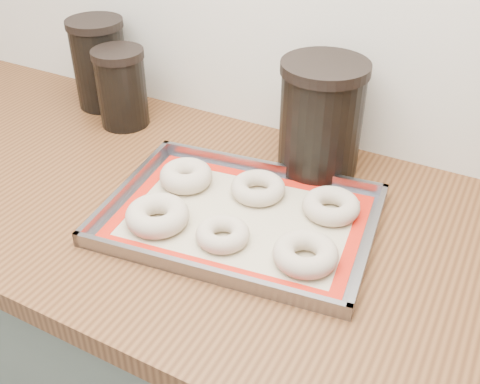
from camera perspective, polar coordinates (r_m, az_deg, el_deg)
The scene contains 13 objects.
cabinet at distance 1.40m, azimuth -7.57°, elevation -15.45°, with size 3.00×0.65×0.86m, color #5B665A.
countertop at distance 1.10m, azimuth -9.32°, elevation -0.22°, with size 3.06×0.68×0.04m, color brown.
baking_tray at distance 0.98m, azimuth 0.00°, elevation -2.55°, with size 0.50×0.39×0.03m.
baking_mat at distance 0.98m, azimuth 0.00°, elevation -2.64°, with size 0.45×0.34×0.00m.
bagel_front_left at distance 0.97m, azimuth -8.39°, elevation -2.36°, with size 0.11×0.11×0.04m, color #C2AF96.
bagel_front_mid at distance 0.92m, azimuth -1.78°, elevation -4.28°, with size 0.09×0.09×0.03m, color #C2AF96.
bagel_front_right at distance 0.89m, azimuth 6.67°, elevation -6.25°, with size 0.10×0.10×0.03m, color #C2AF96.
bagel_back_left at distance 1.06m, azimuth -5.50°, elevation 1.64°, with size 0.10×0.10×0.04m, color #C2AF96.
bagel_back_mid at distance 1.03m, azimuth 1.84°, elevation 0.42°, with size 0.10×0.10×0.03m, color #C2AF96.
bagel_back_right at distance 1.00m, azimuth 9.24°, elevation -1.40°, with size 0.10×0.10×0.03m, color #C2AF96.
canister_left at distance 1.38m, azimuth -14.04°, elevation 12.57°, with size 0.13×0.13×0.21m.
canister_mid at distance 1.28m, azimuth -11.93°, elevation 10.34°, with size 0.11×0.11×0.17m.
canister_right at distance 1.09m, azimuth 8.23°, elevation 7.51°, with size 0.16×0.16×0.22m.
Camera 1 is at (0.58, 0.97, 1.50)m, focal length 42.00 mm.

